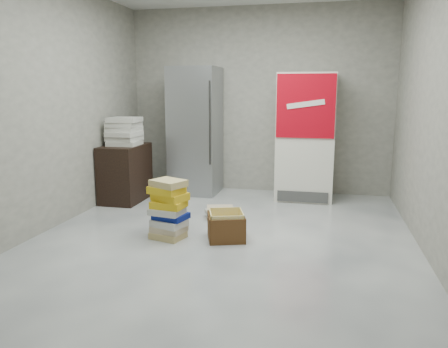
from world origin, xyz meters
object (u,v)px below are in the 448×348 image
at_px(coke_cooler, 306,137).
at_px(cardboard_box, 226,228).
at_px(phonebook_stack_main, 169,209).
at_px(wood_shelf, 125,173).
at_px(steel_fridge, 196,131).

relative_size(coke_cooler, cardboard_box, 3.78).
height_order(phonebook_stack_main, cardboard_box, phonebook_stack_main).
bearing_deg(wood_shelf, coke_cooler, 16.28).
xyz_separation_m(steel_fridge, coke_cooler, (1.65, -0.01, -0.05)).
distance_m(steel_fridge, wood_shelf, 1.23).
bearing_deg(coke_cooler, wood_shelf, -163.72).
height_order(steel_fridge, phonebook_stack_main, steel_fridge).
bearing_deg(coke_cooler, cardboard_box, -109.36).
bearing_deg(wood_shelf, steel_fridge, 41.31).
bearing_deg(steel_fridge, coke_cooler, -0.18).
height_order(steel_fridge, cardboard_box, steel_fridge).
height_order(coke_cooler, phonebook_stack_main, coke_cooler).
bearing_deg(phonebook_stack_main, steel_fridge, 115.22).
relative_size(steel_fridge, coke_cooler, 1.06).
relative_size(steel_fridge, wood_shelf, 2.37).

